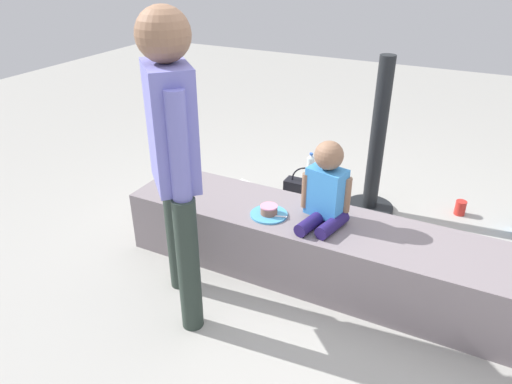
% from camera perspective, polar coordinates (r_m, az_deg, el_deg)
% --- Properties ---
extents(ground_plane, '(12.00, 12.00, 0.00)m').
position_cam_1_polar(ground_plane, '(2.96, 9.58, -10.52)').
color(ground_plane, '#A5A39C').
extents(concrete_ledge, '(2.64, 0.51, 0.39)m').
position_cam_1_polar(concrete_ledge, '(2.84, 9.89, -7.40)').
color(concrete_ledge, gray).
rests_on(concrete_ledge, ground_plane).
extents(child_seated, '(0.28, 0.34, 0.48)m').
position_cam_1_polar(child_seated, '(2.66, 8.45, 0.45)').
color(child_seated, '#241856').
rests_on(child_seated, concrete_ledge).
extents(adult_standing, '(0.37, 0.37, 1.59)m').
position_cam_1_polar(adult_standing, '(2.29, -9.98, 5.46)').
color(adult_standing, '#29352E').
rests_on(adult_standing, ground_plane).
extents(cake_plate, '(0.22, 0.22, 0.07)m').
position_cam_1_polar(cake_plate, '(2.78, 1.57, -2.44)').
color(cake_plate, '#4CA5D8').
rests_on(cake_plate, concrete_ledge).
extents(railing_post, '(0.36, 0.36, 1.17)m').
position_cam_1_polar(railing_post, '(3.54, 14.18, 4.14)').
color(railing_post, black).
rests_on(railing_post, ground_plane).
extents(water_bottle_near_gift, '(0.07, 0.07, 0.20)m').
position_cam_1_polar(water_bottle_near_gift, '(4.18, 6.61, 3.31)').
color(water_bottle_near_gift, silver).
rests_on(water_bottle_near_gift, ground_plane).
extents(party_cup_red, '(0.08, 0.08, 0.11)m').
position_cam_1_polar(party_cup_red, '(3.86, 23.40, -1.75)').
color(party_cup_red, red).
rests_on(party_cup_red, ground_plane).
extents(cake_box_white, '(0.33, 0.36, 0.12)m').
position_cam_1_polar(cake_box_white, '(3.68, -1.87, -0.60)').
color(cake_box_white, white).
rests_on(cake_box_white, ground_plane).
extents(handbag_black_leather, '(0.34, 0.11, 0.32)m').
position_cam_1_polar(handbag_black_leather, '(3.67, 6.03, -0.09)').
color(handbag_black_leather, black).
rests_on(handbag_black_leather, ground_plane).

